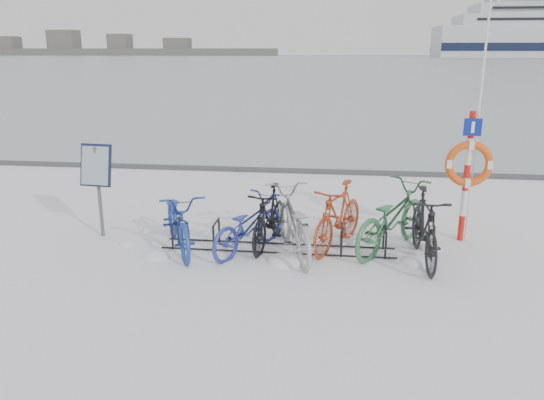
{
  "coord_description": "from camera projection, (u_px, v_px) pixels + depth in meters",
  "views": [
    {
      "loc": [
        0.95,
        -8.5,
        3.33
      ],
      "look_at": [
        -0.18,
        0.6,
        0.71
      ],
      "focal_mm": 35.0,
      "sensor_mm": 36.0,
      "label": 1
    }
  ],
  "objects": [
    {
      "name": "ground",
      "position": [
        278.0,
        249.0,
        9.14
      ],
      "size": [
        900.0,
        900.0,
        0.0
      ],
      "primitive_type": "plane",
      "color": "white",
      "rests_on": "ground"
    },
    {
      "name": "bike_4",
      "position": [
        338.0,
        214.0,
        9.13
      ],
      "size": [
        1.27,
        1.99,
        1.16
      ],
      "primitive_type": "imported",
      "rotation": [
        0.0,
        0.0,
        -0.41
      ],
      "color": "#A03419",
      "rests_on": "ground"
    },
    {
      "name": "quay_edge",
      "position": [
        302.0,
        171.0,
        14.76
      ],
      "size": [
        400.0,
        0.25,
        0.1
      ],
      "primitive_type": "cube",
      "color": "#3F3F42",
      "rests_on": "ground"
    },
    {
      "name": "bike_2",
      "position": [
        269.0,
        215.0,
        9.21
      ],
      "size": [
        0.81,
        1.86,
        1.08
      ],
      "primitive_type": "imported",
      "rotation": [
        0.0,
        0.0,
        -0.18
      ],
      "color": "black",
      "rests_on": "ground"
    },
    {
      "name": "bike_rack",
      "position": [
        278.0,
        239.0,
        9.09
      ],
      "size": [
        4.0,
        0.48,
        0.46
      ],
      "color": "black",
      "rests_on": "ground"
    },
    {
      "name": "snow_drifts",
      "position": [
        296.0,
        251.0,
        9.05
      ],
      "size": [
        5.65,
        1.71,
        0.22
      ],
      "color": "white",
      "rests_on": "ground"
    },
    {
      "name": "bike_1",
      "position": [
        248.0,
        223.0,
        8.97
      ],
      "size": [
        1.45,
        1.94,
        0.97
      ],
      "primitive_type": "imported",
      "rotation": [
        0.0,
        0.0,
        2.65
      ],
      "color": "navy",
      "rests_on": "ground"
    },
    {
      "name": "bike_0",
      "position": [
        178.0,
        218.0,
        9.05
      ],
      "size": [
        1.56,
        2.2,
        1.1
      ],
      "primitive_type": "imported",
      "rotation": [
        0.0,
        0.0,
        0.45
      ],
      "color": "#1E3A96",
      "rests_on": "ground"
    },
    {
      "name": "lifebuoy_station",
      "position": [
        469.0,
        164.0,
        9.13
      ],
      "size": [
        0.81,
        0.23,
        4.21
      ],
      "color": "red",
      "rests_on": "ground"
    },
    {
      "name": "bike_5",
      "position": [
        392.0,
        216.0,
        9.02
      ],
      "size": [
        1.91,
        2.32,
        1.19
      ],
      "primitive_type": "imported",
      "rotation": [
        0.0,
        0.0,
        2.55
      ],
      "color": "#336F45",
      "rests_on": "ground"
    },
    {
      "name": "ice_sheet",
      "position": [
        336.0,
        60.0,
        157.03
      ],
      "size": [
        400.0,
        298.0,
        0.02
      ],
      "primitive_type": "cube",
      "color": "#A6B3BB",
      "rests_on": "ground"
    },
    {
      "name": "info_board",
      "position": [
        96.0,
        171.0,
        9.42
      ],
      "size": [
        0.59,
        0.28,
        1.72
      ],
      "rotation": [
        0.0,
        0.0,
        -0.1
      ],
      "color": "#595B5E",
      "rests_on": "ground"
    },
    {
      "name": "bike_6",
      "position": [
        425.0,
        225.0,
        8.51
      ],
      "size": [
        0.63,
        2.02,
        1.2
      ],
      "primitive_type": "imported",
      "rotation": [
        0.0,
        0.0,
        0.04
      ],
      "color": "black",
      "rests_on": "ground"
    },
    {
      "name": "bike_3",
      "position": [
        293.0,
        221.0,
        8.83
      ],
      "size": [
        1.36,
        2.28,
        1.13
      ],
      "primitive_type": "imported",
      "rotation": [
        0.0,
        0.0,
        3.45
      ],
      "color": "#96999D",
      "rests_on": "ground"
    },
    {
      "name": "shoreline",
      "position": [
        98.0,
        50.0,
        270.87
      ],
      "size": [
        180.0,
        12.0,
        9.5
      ],
      "color": "#4D4D4D",
      "rests_on": "ground"
    }
  ]
}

